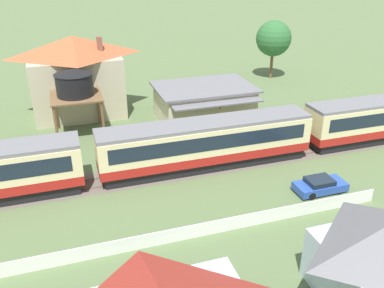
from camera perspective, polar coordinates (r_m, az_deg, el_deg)
The scene contains 9 objects.
ground_plane at distance 36.66m, azimuth 4.52°, elevation -2.96°, with size 600.00×600.00×0.00m, color #566B42.
passenger_train at distance 35.42m, azimuth 2.42°, elevation 0.35°, with size 59.09×3.24×4.29m.
railway_track at distance 38.50m, azimuth 9.88°, elevation -1.80°, with size 123.06×3.60×0.04m.
station_building at distance 45.80m, azimuth 1.70°, elevation 5.81°, with size 10.79×8.76×3.94m.
station_house_terracotta_roof at distance 48.69m, azimuth -15.89°, elevation 9.33°, with size 10.69×7.99×9.03m.
water_tower at distance 42.44m, azimuth -16.16°, elevation 8.02°, with size 5.01×5.01×6.97m.
picket_fence_front at distance 26.98m, azimuth -7.18°, elevation -13.50°, with size 35.97×0.06×1.05m, color white.
parked_car_blue at distance 33.99m, azimuth 17.52°, elevation -5.54°, with size 4.14×1.87×1.18m.
yard_tree_0 at distance 62.22m, azimuth 11.38°, elevation 14.30°, with size 5.13×5.13×8.44m.
Camera 1 is at (-12.70, -29.65, 17.42)m, focal length 38.00 mm.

